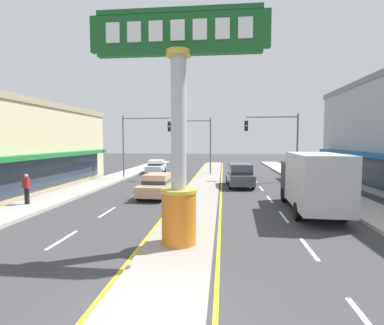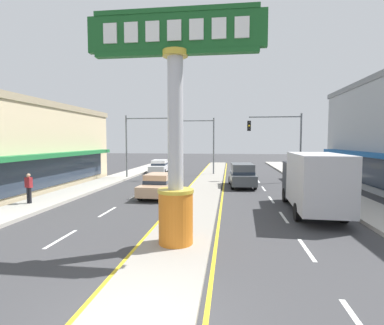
{
  "view_description": "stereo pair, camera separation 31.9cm",
  "coord_description": "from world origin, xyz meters",
  "px_view_note": "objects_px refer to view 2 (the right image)",
  "views": [
    {
      "loc": [
        1.53,
        -5.75,
        3.75
      ],
      "look_at": [
        -0.11,
        9.87,
        2.6
      ],
      "focal_mm": 28.09,
      "sensor_mm": 36.0,
      "label": 1
    },
    {
      "loc": [
        1.85,
        -5.71,
        3.75
      ],
      "look_at": [
        -0.11,
        9.87,
        2.6
      ],
      "focal_mm": 28.09,
      "sensor_mm": 36.0,
      "label": 2
    }
  ],
  "objects_px": {
    "traffic_light_right_side": "(281,135)",
    "sedan_mid_left_lane": "(158,185)",
    "traffic_light_left_side": "(144,135)",
    "traffic_light_median_far": "(200,136)",
    "sedan_near_right_lane": "(159,166)",
    "pedestrian_near_kerb": "(29,186)",
    "district_sign": "(175,129)",
    "box_truck_far_right_lane": "(313,181)",
    "suv_near_left_lane": "(242,175)"
  },
  "relations": [
    {
      "from": "traffic_light_left_side",
      "to": "district_sign",
      "type": "bearing_deg",
      "value": -70.52
    },
    {
      "from": "traffic_light_median_far",
      "to": "box_truck_far_right_lane",
      "type": "bearing_deg",
      "value": -65.89
    },
    {
      "from": "traffic_light_right_side",
      "to": "sedan_mid_left_lane",
      "type": "xyz_separation_m",
      "value": [
        -9.3,
        -8.58,
        -3.46
      ]
    },
    {
      "from": "box_truck_far_right_lane",
      "to": "traffic_light_left_side",
      "type": "bearing_deg",
      "value": 134.98
    },
    {
      "from": "district_sign",
      "to": "traffic_light_left_side",
      "type": "relative_size",
      "value": 1.29
    },
    {
      "from": "sedan_mid_left_lane",
      "to": "district_sign",
      "type": "bearing_deg",
      "value": -72.92
    },
    {
      "from": "district_sign",
      "to": "sedan_near_right_lane",
      "type": "relative_size",
      "value": 1.82
    },
    {
      "from": "district_sign",
      "to": "box_truck_far_right_lane",
      "type": "xyz_separation_m",
      "value": [
        6.09,
        5.68,
        -2.44
      ]
    },
    {
      "from": "traffic_light_median_far",
      "to": "pedestrian_near_kerb",
      "type": "distance_m",
      "value": 19.0
    },
    {
      "from": "box_truck_far_right_lane",
      "to": "district_sign",
      "type": "bearing_deg",
      "value": -137.02
    },
    {
      "from": "sedan_near_right_lane",
      "to": "suv_near_left_lane",
      "type": "distance_m",
      "value": 12.91
    },
    {
      "from": "traffic_light_right_side",
      "to": "sedan_near_right_lane",
      "type": "relative_size",
      "value": 1.41
    },
    {
      "from": "suv_near_left_lane",
      "to": "traffic_light_left_side",
      "type": "bearing_deg",
      "value": 157.08
    },
    {
      "from": "traffic_light_right_side",
      "to": "traffic_light_left_side",
      "type": "bearing_deg",
      "value": 178.47
    },
    {
      "from": "traffic_light_median_far",
      "to": "sedan_mid_left_lane",
      "type": "relative_size",
      "value": 1.42
    },
    {
      "from": "sedan_mid_left_lane",
      "to": "box_truck_far_right_lane",
      "type": "bearing_deg",
      "value": -22.05
    },
    {
      "from": "sedan_near_right_lane",
      "to": "box_truck_far_right_lane",
      "type": "bearing_deg",
      "value": -55.5
    },
    {
      "from": "suv_near_left_lane",
      "to": "box_truck_far_right_lane",
      "type": "bearing_deg",
      "value": -69.44
    },
    {
      "from": "sedan_near_right_lane",
      "to": "sedan_mid_left_lane",
      "type": "height_order",
      "value": "same"
    },
    {
      "from": "district_sign",
      "to": "pedestrian_near_kerb",
      "type": "bearing_deg",
      "value": 150.11
    },
    {
      "from": "sedan_near_right_lane",
      "to": "traffic_light_left_side",
      "type": "bearing_deg",
      "value": -93.05
    },
    {
      "from": "box_truck_far_right_lane",
      "to": "sedan_mid_left_lane",
      "type": "relative_size",
      "value": 1.6
    },
    {
      "from": "traffic_light_left_side",
      "to": "sedan_mid_left_lane",
      "type": "relative_size",
      "value": 1.42
    },
    {
      "from": "traffic_light_right_side",
      "to": "sedan_mid_left_lane",
      "type": "height_order",
      "value": "traffic_light_right_side"
    },
    {
      "from": "suv_near_left_lane",
      "to": "sedan_mid_left_lane",
      "type": "xyz_separation_m",
      "value": [
        -5.72,
        -4.98,
        -0.2
      ]
    },
    {
      "from": "traffic_light_median_far",
      "to": "sedan_near_right_lane",
      "type": "bearing_deg",
      "value": 166.49
    },
    {
      "from": "box_truck_far_right_lane",
      "to": "suv_near_left_lane",
      "type": "height_order",
      "value": "box_truck_far_right_lane"
    },
    {
      "from": "traffic_light_median_far",
      "to": "sedan_mid_left_lane",
      "type": "bearing_deg",
      "value": -96.5
    },
    {
      "from": "pedestrian_near_kerb",
      "to": "sedan_mid_left_lane",
      "type": "bearing_deg",
      "value": 30.24
    },
    {
      "from": "district_sign",
      "to": "traffic_light_median_far",
      "type": "relative_size",
      "value": 1.29
    },
    {
      "from": "sedan_near_right_lane",
      "to": "box_truck_far_right_lane",
      "type": "distance_m",
      "value": 21.66
    },
    {
      "from": "box_truck_far_right_lane",
      "to": "pedestrian_near_kerb",
      "type": "bearing_deg",
      "value": -179.15
    },
    {
      "from": "traffic_light_median_far",
      "to": "sedan_near_right_lane",
      "type": "distance_m",
      "value": 5.99
    },
    {
      "from": "district_sign",
      "to": "traffic_light_left_side",
      "type": "xyz_separation_m",
      "value": [
        -6.45,
        18.22,
        0.11
      ]
    },
    {
      "from": "traffic_light_left_side",
      "to": "traffic_light_median_far",
      "type": "xyz_separation_m",
      "value": [
        5.07,
        4.13,
        -0.05
      ]
    },
    {
      "from": "sedan_near_right_lane",
      "to": "sedan_mid_left_lane",
      "type": "distance_m",
      "value": 14.59
    },
    {
      "from": "traffic_light_right_side",
      "to": "sedan_mid_left_lane",
      "type": "relative_size",
      "value": 1.42
    },
    {
      "from": "traffic_light_median_far",
      "to": "sedan_near_right_lane",
      "type": "height_order",
      "value": "traffic_light_median_far"
    },
    {
      "from": "sedan_near_right_lane",
      "to": "suv_near_left_lane",
      "type": "relative_size",
      "value": 0.93
    },
    {
      "from": "traffic_light_median_far",
      "to": "sedan_mid_left_lane",
      "type": "xyz_separation_m",
      "value": [
        -1.49,
        -13.05,
        -3.41
      ]
    },
    {
      "from": "district_sign",
      "to": "traffic_light_right_side",
      "type": "xyz_separation_m",
      "value": [
        6.45,
        17.88,
        0.11
      ]
    },
    {
      "from": "pedestrian_near_kerb",
      "to": "traffic_light_median_far",
      "type": "bearing_deg",
      "value": 64.39
    },
    {
      "from": "district_sign",
      "to": "suv_near_left_lane",
      "type": "distance_m",
      "value": 14.91
    },
    {
      "from": "district_sign",
      "to": "suv_near_left_lane",
      "type": "xyz_separation_m",
      "value": [
        2.86,
        14.29,
        -3.15
      ]
    },
    {
      "from": "traffic_light_median_far",
      "to": "pedestrian_near_kerb",
      "type": "relative_size",
      "value": 3.64
    },
    {
      "from": "district_sign",
      "to": "sedan_mid_left_lane",
      "type": "distance_m",
      "value": 10.29
    },
    {
      "from": "box_truck_far_right_lane",
      "to": "suv_near_left_lane",
      "type": "relative_size",
      "value": 1.48
    },
    {
      "from": "traffic_light_right_side",
      "to": "box_truck_far_right_lane",
      "type": "distance_m",
      "value": 12.47
    },
    {
      "from": "sedan_near_right_lane",
      "to": "pedestrian_near_kerb",
      "type": "xyz_separation_m",
      "value": [
        -3.31,
        -18.06,
        0.36
      ]
    },
    {
      "from": "pedestrian_near_kerb",
      "to": "traffic_light_left_side",
      "type": "bearing_deg",
      "value": 76.66
    }
  ]
}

